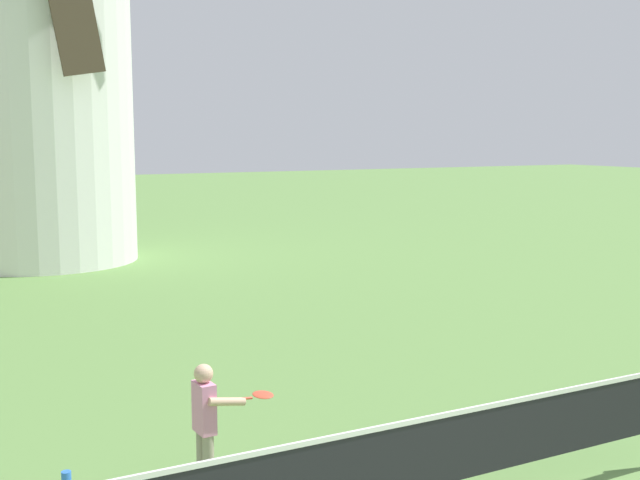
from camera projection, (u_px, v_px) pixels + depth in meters
The scene contains 3 objects.
windmill at pixel (33, 15), 18.91m from camera, with size 8.08×5.31×12.48m.
tennis_net at pixel (438, 451), 6.15m from camera, with size 5.68×0.06×1.10m.
player_far at pixel (207, 418), 6.98m from camera, with size 0.70×0.43×1.14m.
Camera 1 is at (-3.10, -2.30, 3.15)m, focal length 44.04 mm.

